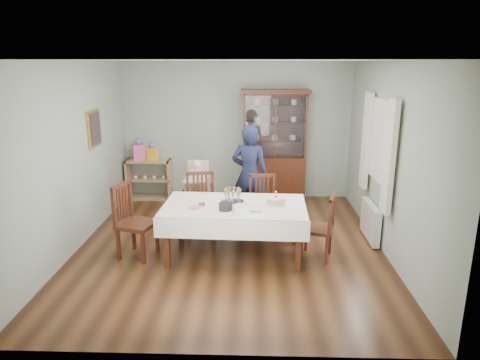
{
  "coord_description": "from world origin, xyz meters",
  "views": [
    {
      "loc": [
        0.34,
        -5.95,
        2.68
      ],
      "look_at": [
        0.14,
        0.2,
        0.97
      ],
      "focal_mm": 32.0,
      "sensor_mm": 36.0,
      "label": 1
    }
  ],
  "objects_px": {
    "chair_far_left": "(201,219)",
    "chair_far_right": "(262,218)",
    "champagne_tray": "(232,198)",
    "chair_end_left": "(137,235)",
    "chair_end_right": "(318,239)",
    "high_chair": "(198,198)",
    "china_cabinet": "(274,145)",
    "dining_table": "(235,230)",
    "sideboard": "(149,179)",
    "birthday_cake": "(276,201)",
    "gift_bag_pink": "(139,151)",
    "woman": "(250,175)",
    "gift_bag_orange": "(152,152)"
  },
  "relations": [
    {
      "from": "chair_far_right",
      "to": "birthday_cake",
      "type": "distance_m",
      "value": 0.9
    },
    {
      "from": "chair_end_right",
      "to": "birthday_cake",
      "type": "xyz_separation_m",
      "value": [
        -0.6,
        0.05,
        0.53
      ]
    },
    {
      "from": "chair_far_right",
      "to": "champagne_tray",
      "type": "height_order",
      "value": "chair_far_right"
    },
    {
      "from": "sideboard",
      "to": "birthday_cake",
      "type": "bearing_deg",
      "value": -47.12
    },
    {
      "from": "chair_far_right",
      "to": "chair_end_left",
      "type": "distance_m",
      "value": 1.96
    },
    {
      "from": "dining_table",
      "to": "chair_far_left",
      "type": "height_order",
      "value": "chair_far_left"
    },
    {
      "from": "chair_end_right",
      "to": "woman",
      "type": "bearing_deg",
      "value": -126.52
    },
    {
      "from": "china_cabinet",
      "to": "sideboard",
      "type": "height_order",
      "value": "china_cabinet"
    },
    {
      "from": "chair_far_left",
      "to": "chair_far_right",
      "type": "distance_m",
      "value": 0.96
    },
    {
      "from": "sideboard",
      "to": "chair_far_right",
      "type": "relative_size",
      "value": 0.93
    },
    {
      "from": "high_chair",
      "to": "birthday_cake",
      "type": "xyz_separation_m",
      "value": [
        1.26,
        -1.28,
        0.39
      ]
    },
    {
      "from": "chair_end_left",
      "to": "birthday_cake",
      "type": "bearing_deg",
      "value": -71.17
    },
    {
      "from": "chair_far_left",
      "to": "chair_end_right",
      "type": "height_order",
      "value": "chair_far_left"
    },
    {
      "from": "chair_end_right",
      "to": "champagne_tray",
      "type": "distance_m",
      "value": 1.33
    },
    {
      "from": "china_cabinet",
      "to": "chair_end_left",
      "type": "distance_m",
      "value": 3.45
    },
    {
      "from": "dining_table",
      "to": "sideboard",
      "type": "height_order",
      "value": "sideboard"
    },
    {
      "from": "chair_end_right",
      "to": "high_chair",
      "type": "distance_m",
      "value": 2.29
    },
    {
      "from": "china_cabinet",
      "to": "champagne_tray",
      "type": "height_order",
      "value": "china_cabinet"
    },
    {
      "from": "high_chair",
      "to": "birthday_cake",
      "type": "relative_size",
      "value": 3.68
    },
    {
      "from": "sideboard",
      "to": "chair_far_right",
      "type": "height_order",
      "value": "chair_far_right"
    },
    {
      "from": "dining_table",
      "to": "china_cabinet",
      "type": "distance_m",
      "value": 2.76
    },
    {
      "from": "chair_far_right",
      "to": "high_chair",
      "type": "bearing_deg",
      "value": 149.81
    },
    {
      "from": "high_chair",
      "to": "china_cabinet",
      "type": "bearing_deg",
      "value": 46.23
    },
    {
      "from": "gift_bag_pink",
      "to": "chair_far_right",
      "type": "bearing_deg",
      "value": -37.6
    },
    {
      "from": "woman",
      "to": "dining_table",
      "type": "bearing_deg",
      "value": 94.49
    },
    {
      "from": "chair_end_right",
      "to": "sideboard",
      "type": "bearing_deg",
      "value": -113.65
    },
    {
      "from": "chair_end_right",
      "to": "high_chair",
      "type": "bearing_deg",
      "value": -107.91
    },
    {
      "from": "chair_far_right",
      "to": "gift_bag_orange",
      "type": "xyz_separation_m",
      "value": [
        -2.15,
        1.86,
        0.67
      ]
    },
    {
      "from": "sideboard",
      "to": "gift_bag_pink",
      "type": "distance_m",
      "value": 0.61
    },
    {
      "from": "china_cabinet",
      "to": "sideboard",
      "type": "relative_size",
      "value": 2.42
    },
    {
      "from": "chair_end_left",
      "to": "chair_end_right",
      "type": "xyz_separation_m",
      "value": [
        2.56,
        0.03,
        -0.04
      ]
    },
    {
      "from": "china_cabinet",
      "to": "champagne_tray",
      "type": "relative_size",
      "value": 6.53
    },
    {
      "from": "china_cabinet",
      "to": "chair_far_right",
      "type": "height_order",
      "value": "china_cabinet"
    },
    {
      "from": "gift_bag_orange",
      "to": "dining_table",
      "type": "bearing_deg",
      "value": -55.99
    },
    {
      "from": "chair_far_left",
      "to": "chair_end_right",
      "type": "bearing_deg",
      "value": -31.04
    },
    {
      "from": "chair_far_left",
      "to": "gift_bag_orange",
      "type": "height_order",
      "value": "gift_bag_orange"
    },
    {
      "from": "chair_end_right",
      "to": "high_chair",
      "type": "relative_size",
      "value": 0.85
    },
    {
      "from": "chair_far_right",
      "to": "dining_table",
      "type": "bearing_deg",
      "value": -122.52
    },
    {
      "from": "woman",
      "to": "birthday_cake",
      "type": "xyz_separation_m",
      "value": [
        0.37,
        -1.3,
        -0.03
      ]
    },
    {
      "from": "dining_table",
      "to": "woman",
      "type": "xyz_separation_m",
      "value": [
        0.2,
        1.3,
        0.46
      ]
    },
    {
      "from": "birthday_cake",
      "to": "gift_bag_pink",
      "type": "bearing_deg",
      "value": 135.04
    },
    {
      "from": "china_cabinet",
      "to": "chair_end_right",
      "type": "relative_size",
      "value": 2.32
    },
    {
      "from": "chair_end_right",
      "to": "gift_bag_pink",
      "type": "xyz_separation_m",
      "value": [
        -3.17,
        2.62,
        0.71
      ]
    },
    {
      "from": "dining_table",
      "to": "high_chair",
      "type": "bearing_deg",
      "value": 118.1
    },
    {
      "from": "gift_bag_pink",
      "to": "gift_bag_orange",
      "type": "relative_size",
      "value": 1.2
    },
    {
      "from": "chair_end_left",
      "to": "high_chair",
      "type": "height_order",
      "value": "high_chair"
    },
    {
      "from": "champagne_tray",
      "to": "china_cabinet",
      "type": "bearing_deg",
      "value": 74.23
    },
    {
      "from": "sideboard",
      "to": "chair_end_left",
      "type": "relative_size",
      "value": 0.85
    },
    {
      "from": "chair_far_left",
      "to": "gift_bag_orange",
      "type": "relative_size",
      "value": 2.86
    },
    {
      "from": "chair_end_left",
      "to": "high_chair",
      "type": "distance_m",
      "value": 1.53
    }
  ]
}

